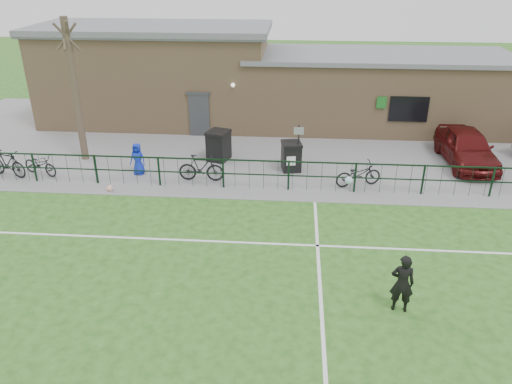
# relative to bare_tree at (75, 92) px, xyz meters

# --- Properties ---
(ground) EXTENTS (90.00, 90.00, 0.00)m
(ground) POSITION_rel_bare_tree_xyz_m (8.00, -10.50, -3.00)
(ground) COLOR #255619
(ground) RESTS_ON ground
(paving_strip) EXTENTS (34.00, 13.00, 0.02)m
(paving_strip) POSITION_rel_bare_tree_xyz_m (8.00, 3.00, -2.99)
(paving_strip) COLOR slate
(paving_strip) RESTS_ON ground
(pitch_line_touch) EXTENTS (28.00, 0.10, 0.01)m
(pitch_line_touch) POSITION_rel_bare_tree_xyz_m (8.00, -2.70, -3.00)
(pitch_line_touch) COLOR white
(pitch_line_touch) RESTS_ON ground
(pitch_line_mid) EXTENTS (28.00, 0.10, 0.01)m
(pitch_line_mid) POSITION_rel_bare_tree_xyz_m (8.00, -6.50, -3.00)
(pitch_line_mid) COLOR white
(pitch_line_mid) RESTS_ON ground
(pitch_line_perp) EXTENTS (0.10, 16.00, 0.01)m
(pitch_line_perp) POSITION_rel_bare_tree_xyz_m (10.00, -10.50, -3.00)
(pitch_line_perp) COLOR white
(pitch_line_perp) RESTS_ON ground
(perimeter_fence) EXTENTS (28.00, 0.10, 1.20)m
(perimeter_fence) POSITION_rel_bare_tree_xyz_m (8.00, -2.50, -2.40)
(perimeter_fence) COLOR black
(perimeter_fence) RESTS_ON ground
(bare_tree) EXTENTS (0.30, 0.30, 6.00)m
(bare_tree) POSITION_rel_bare_tree_xyz_m (0.00, 0.00, 0.00)
(bare_tree) COLOR #443529
(bare_tree) RESTS_ON ground
(wheelie_bin_left) EXTENTS (1.05, 1.12, 1.23)m
(wheelie_bin_left) POSITION_rel_bare_tree_xyz_m (5.90, 0.36, -2.37)
(wheelie_bin_left) COLOR black
(wheelie_bin_left) RESTS_ON paving_strip
(wheelie_bin_right) EXTENTS (0.88, 0.96, 1.12)m
(wheelie_bin_right) POSITION_rel_bare_tree_xyz_m (9.07, -0.54, -2.42)
(wheelie_bin_right) COLOR black
(wheelie_bin_right) RESTS_ON paving_strip
(sign_post) EXTENTS (0.08, 0.08, 2.00)m
(sign_post) POSITION_rel_bare_tree_xyz_m (9.35, -0.66, -1.98)
(sign_post) COLOR black
(sign_post) RESTS_ON paving_strip
(car_maroon) EXTENTS (1.93, 4.52, 1.52)m
(car_maroon) POSITION_rel_bare_tree_xyz_m (16.49, 0.72, -2.22)
(car_maroon) COLOR #4D0D0D
(car_maroon) RESTS_ON paving_strip
(bicycle_b) EXTENTS (1.93, 1.08, 1.12)m
(bicycle_b) POSITION_rel_bare_tree_xyz_m (-2.33, -2.11, -2.42)
(bicycle_b) COLOR black
(bicycle_b) RESTS_ON paving_strip
(bicycle_c) EXTENTS (1.79, 1.15, 0.89)m
(bicycle_c) POSITION_rel_bare_tree_xyz_m (-1.11, -1.85, -2.54)
(bicycle_c) COLOR black
(bicycle_c) RESTS_ON paving_strip
(bicycle_d) EXTENTS (1.81, 0.51, 1.09)m
(bicycle_d) POSITION_rel_bare_tree_xyz_m (5.54, -1.93, -2.44)
(bicycle_d) COLOR black
(bicycle_d) RESTS_ON paving_strip
(bicycle_e) EXTENTS (1.95, 1.18, 0.97)m
(bicycle_e) POSITION_rel_bare_tree_xyz_m (11.69, -1.93, -2.50)
(bicycle_e) COLOR black
(bicycle_e) RESTS_ON paving_strip
(spectator_child) EXTENTS (0.70, 0.51, 1.32)m
(spectator_child) POSITION_rel_bare_tree_xyz_m (2.86, -1.48, -2.32)
(spectator_child) COLOR #142BBD
(spectator_child) RESTS_ON paving_strip
(goalkeeper_kick) EXTENTS (1.63, 3.00, 2.48)m
(goalkeeper_kick) POSITION_rel_bare_tree_xyz_m (11.92, -9.35, -2.15)
(goalkeeper_kick) COLOR black
(goalkeeper_kick) RESTS_ON ground
(ball_ground) EXTENTS (0.25, 0.25, 0.25)m
(ball_ground) POSITION_rel_bare_tree_xyz_m (2.22, -3.17, -2.88)
(ball_ground) COLOR white
(ball_ground) RESTS_ON ground
(clubhouse) EXTENTS (24.25, 5.40, 4.96)m
(clubhouse) POSITION_rel_bare_tree_xyz_m (7.12, 6.00, -0.78)
(clubhouse) COLOR tan
(clubhouse) RESTS_ON ground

